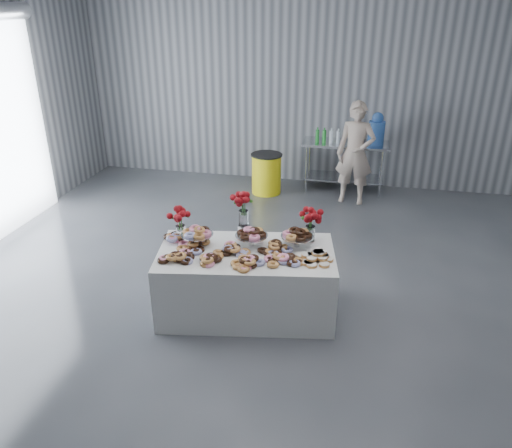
{
  "coord_description": "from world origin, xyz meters",
  "views": [
    {
      "loc": [
        1.14,
        -4.59,
        3.28
      ],
      "look_at": [
        0.06,
        0.41,
        0.91
      ],
      "focal_mm": 35.0,
      "sensor_mm": 36.0,
      "label": 1
    }
  ],
  "objects_px": {
    "person": "(355,153)",
    "prep_table": "(345,158)",
    "display_table": "(246,281)",
    "trash_barrel": "(266,173)",
    "water_jug": "(377,130)"
  },
  "relations": [
    {
      "from": "water_jug",
      "to": "trash_barrel",
      "type": "bearing_deg",
      "value": -167.97
    },
    {
      "from": "prep_table",
      "to": "trash_barrel",
      "type": "distance_m",
      "value": 1.43
    },
    {
      "from": "person",
      "to": "trash_barrel",
      "type": "distance_m",
      "value": 1.61
    },
    {
      "from": "display_table",
      "to": "trash_barrel",
      "type": "relative_size",
      "value": 2.65
    },
    {
      "from": "trash_barrel",
      "to": "display_table",
      "type": "bearing_deg",
      "value": -82.32
    },
    {
      "from": "person",
      "to": "trash_barrel",
      "type": "relative_size",
      "value": 2.4
    },
    {
      "from": "display_table",
      "to": "trash_barrel",
      "type": "height_order",
      "value": "display_table"
    },
    {
      "from": "prep_table",
      "to": "person",
      "type": "bearing_deg",
      "value": -70.03
    },
    {
      "from": "prep_table",
      "to": "water_jug",
      "type": "distance_m",
      "value": 0.73
    },
    {
      "from": "person",
      "to": "prep_table",
      "type": "bearing_deg",
      "value": 116.37
    },
    {
      "from": "trash_barrel",
      "to": "prep_table",
      "type": "bearing_deg",
      "value": 16.3
    },
    {
      "from": "display_table",
      "to": "person",
      "type": "bearing_deg",
      "value": 73.86
    },
    {
      "from": "water_jug",
      "to": "trash_barrel",
      "type": "distance_m",
      "value": 2.05
    },
    {
      "from": "prep_table",
      "to": "display_table",
      "type": "bearing_deg",
      "value": -101.81
    },
    {
      "from": "display_table",
      "to": "water_jug",
      "type": "xyz_separation_m",
      "value": [
        1.35,
        4.07,
        0.77
      ]
    }
  ]
}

